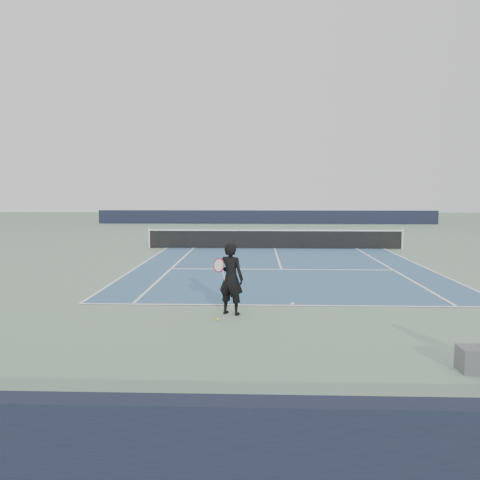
{
  "coord_description": "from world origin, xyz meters",
  "views": [
    {
      "loc": [
        -0.96,
        -23.54,
        2.91
      ],
      "look_at": [
        -1.54,
        -6.36,
        1.1
      ],
      "focal_mm": 35.0,
      "sensor_mm": 36.0,
      "label": 1
    }
  ],
  "objects": [
    {
      "name": "court_surface",
      "position": [
        0.0,
        0.0,
        0.01
      ],
      "size": [
        10.97,
        23.77,
        0.01
      ],
      "primitive_type": "cube",
      "color": "#35597E",
      "rests_on": "ground"
    },
    {
      "name": "tennis_net",
      "position": [
        0.0,
        0.0,
        0.5
      ],
      "size": [
        12.9,
        0.1,
        1.07
      ],
      "color": "silver",
      "rests_on": "ground"
    },
    {
      "name": "ground",
      "position": [
        0.0,
        0.0,
        0.0
      ],
      "size": [
        80.0,
        80.0,
        0.0
      ],
      "primitive_type": "plane",
      "color": "slate"
    },
    {
      "name": "tennis_ball",
      "position": [
        -1.81,
        -13.3,
        0.04
      ],
      "size": [
        0.07,
        0.07,
        0.07
      ],
      "primitive_type": "sphere",
      "color": "#BBE52E",
      "rests_on": "ground"
    },
    {
      "name": "tennis_player",
      "position": [
        -1.54,
        -12.72,
        0.86
      ],
      "size": [
        0.84,
        0.69,
        1.72
      ],
      "color": "black",
      "rests_on": "ground"
    },
    {
      "name": "windscreen_far",
      "position": [
        0.0,
        17.88,
        0.6
      ],
      "size": [
        30.0,
        0.25,
        1.2
      ],
      "primitive_type": "cube",
      "color": "black",
      "rests_on": "ground"
    },
    {
      "name": "windscreen_near",
      "position": [
        0.0,
        -19.88,
        0.6
      ],
      "size": [
        30.0,
        0.25,
        1.2
      ],
      "primitive_type": "cube",
      "color": "black",
      "rests_on": "ground"
    }
  ]
}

